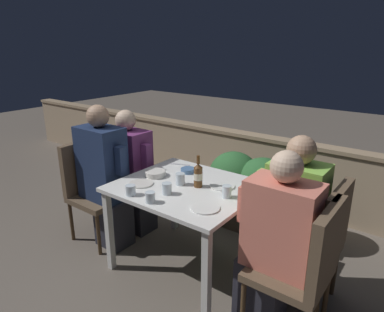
# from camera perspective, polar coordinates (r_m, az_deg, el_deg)

# --- Properties ---
(ground_plane) EXTENTS (16.00, 16.00, 0.00)m
(ground_plane) POSITION_cam_1_polar(r_m,az_deg,el_deg) (3.00, -0.82, -17.64)
(ground_plane) COLOR #665B51
(parapet_wall) EXTENTS (9.00, 0.18, 0.77)m
(parapet_wall) POSITION_cam_1_polar(r_m,az_deg,el_deg) (3.98, 12.66, -2.23)
(parapet_wall) COLOR tan
(parapet_wall) RESTS_ON ground_plane
(dining_table) EXTENTS (1.04, 0.90, 0.72)m
(dining_table) POSITION_cam_1_polar(r_m,az_deg,el_deg) (2.67, -0.88, -6.59)
(dining_table) COLOR white
(dining_table) RESTS_ON ground_plane
(planter_hedge) EXTENTS (1.15, 0.47, 0.75)m
(planter_hedge) POSITION_cam_1_polar(r_m,az_deg,el_deg) (3.34, 11.68, -5.87)
(planter_hedge) COLOR brown
(planter_hedge) RESTS_ON ground_plane
(chair_left_near) EXTENTS (0.46, 0.45, 0.91)m
(chair_left_near) POSITION_cam_1_polar(r_m,az_deg,el_deg) (3.29, -16.39, -4.29)
(chair_left_near) COLOR brown
(chair_left_near) RESTS_ON ground_plane
(person_navy_jumper) EXTENTS (0.49, 0.26, 1.28)m
(person_navy_jumper) POSITION_cam_1_polar(r_m,az_deg,el_deg) (3.10, -14.26, -3.43)
(person_navy_jumper) COLOR #282833
(person_navy_jumper) RESTS_ON ground_plane
(chair_left_far) EXTENTS (0.46, 0.45, 0.91)m
(chair_left_far) POSITION_cam_1_polar(r_m,az_deg,el_deg) (3.49, -12.42, -2.64)
(chair_left_far) COLOR brown
(chair_left_far) RESTS_ON ground_plane
(person_purple_stripe) EXTENTS (0.50, 0.26, 1.18)m
(person_purple_stripe) POSITION_cam_1_polar(r_m,az_deg,el_deg) (3.33, -10.12, -2.56)
(person_purple_stripe) COLOR #282833
(person_purple_stripe) RESTS_ON ground_plane
(chair_right_near) EXTENTS (0.46, 0.45, 0.91)m
(chair_right_near) POSITION_cam_1_polar(r_m,az_deg,el_deg) (2.21, 18.61, -16.41)
(chair_right_near) COLOR brown
(chair_right_near) RESTS_ON ground_plane
(person_coral_top) EXTENTS (0.50, 0.26, 1.19)m
(person_coral_top) POSITION_cam_1_polar(r_m,az_deg,el_deg) (2.23, 13.59, -13.73)
(person_coral_top) COLOR #282833
(person_coral_top) RESTS_ON ground_plane
(chair_right_far) EXTENTS (0.46, 0.45, 0.91)m
(chair_right_far) POSITION_cam_1_polar(r_m,az_deg,el_deg) (2.47, 20.37, -12.60)
(chair_right_far) COLOR brown
(chair_right_far) RESTS_ON ground_plane
(person_green_blouse) EXTENTS (0.47, 0.26, 1.20)m
(person_green_blouse) POSITION_cam_1_polar(r_m,az_deg,el_deg) (2.49, 15.95, -10.00)
(person_green_blouse) COLOR #282833
(person_green_blouse) RESTS_ON ground_plane
(beer_bottle) EXTENTS (0.07, 0.07, 0.25)m
(beer_bottle) POSITION_cam_1_polar(r_m,az_deg,el_deg) (2.58, 1.03, -3.18)
(beer_bottle) COLOR brown
(beer_bottle) RESTS_ON dining_table
(plate_0) EXTENTS (0.19, 0.19, 0.01)m
(plate_0) POSITION_cam_1_polar(r_m,az_deg,el_deg) (2.62, 5.05, -5.01)
(plate_0) COLOR white
(plate_0) RESTS_ON dining_table
(plate_1) EXTENTS (0.19, 0.19, 0.01)m
(plate_1) POSITION_cam_1_polar(r_m,az_deg,el_deg) (2.29, 2.23, -8.62)
(plate_1) COLOR white
(plate_1) RESTS_ON dining_table
(plate_2) EXTENTS (0.19, 0.19, 0.01)m
(plate_2) POSITION_cam_1_polar(r_m,az_deg,el_deg) (2.69, -8.49, -4.57)
(plate_2) COLOR silver
(plate_2) RESTS_ON dining_table
(bowl_0) EXTENTS (0.12, 0.12, 0.04)m
(bowl_0) POSITION_cam_1_polar(r_m,az_deg,el_deg) (2.89, -0.68, -2.35)
(bowl_0) COLOR #4C709E
(bowl_0) RESTS_ON dining_table
(bowl_1) EXTENTS (0.17, 0.17, 0.05)m
(bowl_1) POSITION_cam_1_polar(r_m,az_deg,el_deg) (2.83, -6.08, -2.83)
(bowl_1) COLOR silver
(bowl_1) RESTS_ON dining_table
(glass_cup_0) EXTENTS (0.07, 0.07, 0.08)m
(glass_cup_0) POSITION_cam_1_polar(r_m,az_deg,el_deg) (2.48, -4.24, -5.43)
(glass_cup_0) COLOR silver
(glass_cup_0) RESTS_ON dining_table
(glass_cup_1) EXTENTS (0.07, 0.07, 0.09)m
(glass_cup_1) POSITION_cam_1_polar(r_m,az_deg,el_deg) (2.43, 5.79, -5.93)
(glass_cup_1) COLOR silver
(glass_cup_1) RESTS_ON dining_table
(glass_cup_2) EXTENTS (0.07, 0.07, 0.08)m
(glass_cup_2) POSITION_cam_1_polar(r_m,az_deg,el_deg) (2.50, -10.20, -5.63)
(glass_cup_2) COLOR silver
(glass_cup_2) RESTS_ON dining_table
(glass_cup_3) EXTENTS (0.07, 0.07, 0.09)m
(glass_cup_3) POSITION_cam_1_polar(r_m,az_deg,el_deg) (2.64, -1.97, -3.86)
(glass_cup_3) COLOR silver
(glass_cup_3) RESTS_ON dining_table
(glass_cup_4) EXTENTS (0.07, 0.07, 0.08)m
(glass_cup_4) POSITION_cam_1_polar(r_m,az_deg,el_deg) (2.37, -6.97, -6.84)
(glass_cup_4) COLOR silver
(glass_cup_4) RESTS_ON dining_table
(fork_0) EXTENTS (0.17, 0.08, 0.01)m
(fork_0) POSITION_cam_1_polar(r_m,az_deg,el_deg) (3.07, -1.99, -1.43)
(fork_0) COLOR silver
(fork_0) RESTS_ON dining_table
(fork_1) EXTENTS (0.17, 0.03, 0.01)m
(fork_1) POSITION_cam_1_polar(r_m,az_deg,el_deg) (2.71, 10.13, -4.51)
(fork_1) COLOR silver
(fork_1) RESTS_ON dining_table
(potted_plant) EXTENTS (0.30, 0.30, 0.66)m
(potted_plant) POSITION_cam_1_polar(r_m,az_deg,el_deg) (4.05, -10.61, -1.59)
(potted_plant) COLOR brown
(potted_plant) RESTS_ON ground_plane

